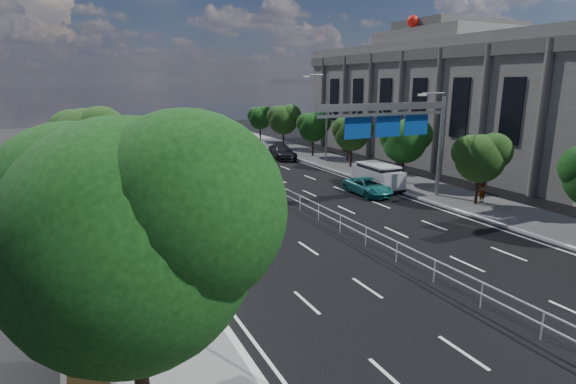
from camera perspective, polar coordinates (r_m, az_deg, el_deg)
ground at (r=20.61m, az=16.41°, el=-10.10°), size 160.00×160.00×0.00m
sidewalk_near at (r=15.94m, az=-17.53°, el=-17.38°), size 5.00×140.00×0.14m
kerb_near at (r=16.39m, az=-8.54°, el=-15.93°), size 0.25×140.00×0.15m
kerb_far at (r=27.21m, az=30.63°, el=-5.47°), size 0.25×140.00×0.15m
median_fence at (r=39.20m, az=-6.18°, el=2.53°), size 0.05×85.00×1.02m
hedge_near at (r=20.21m, az=-25.01°, el=-10.25°), size 1.00×36.00×0.44m
toilet_sign at (r=14.76m, az=-16.24°, el=-7.45°), size 1.62×0.18×4.34m
overhead_gantry at (r=31.02m, az=13.84°, el=8.72°), size 10.24×0.38×7.45m
streetlight_far at (r=46.23m, az=4.61°, el=10.14°), size 2.78×2.40×9.00m
civic_hall at (r=51.29m, az=20.07°, el=10.91°), size 14.40×36.00×14.35m
near_tree_big at (r=9.61m, az=-19.16°, el=-4.50°), size 5.72×5.33×7.71m
near_tree_back at (r=31.83m, az=-24.10°, el=6.24°), size 4.84×4.51×6.69m
far_tree_c at (r=32.26m, az=23.31°, el=4.27°), size 3.52×3.28×4.94m
far_tree_d at (r=37.47m, az=14.66°, el=6.54°), size 3.85×3.59×5.34m
far_tree_e at (r=43.40m, az=8.15°, el=7.62°), size 3.63×3.38×5.13m
far_tree_f at (r=49.74m, az=3.24°, el=8.44°), size 3.52×3.28×5.02m
far_tree_g at (r=56.35m, az=-0.54°, el=9.36°), size 3.96×3.69×5.45m
far_tree_h at (r=63.19m, az=-3.54°, el=9.52°), size 3.41×3.18×4.91m
white_minivan at (r=44.55m, az=-17.08°, el=4.08°), size 2.60×5.20×2.18m
red_bus at (r=62.00m, az=-21.06°, el=6.96°), size 3.04×11.08×3.28m
near_car_silver at (r=50.54m, az=-12.13°, el=5.04°), size 1.79×4.12×1.38m
near_car_dark at (r=74.85m, az=-20.13°, el=7.30°), size 2.05×4.44×1.41m
silver_minivan at (r=35.70m, az=11.29°, el=1.93°), size 2.21×4.77×1.95m
parked_car_teal at (r=33.74m, az=10.12°, el=0.69°), size 2.10×4.42×1.22m
parked_car_dark at (r=48.89m, az=-0.79°, el=5.13°), size 2.66×5.37×1.50m
pedestrian_a at (r=33.07m, az=23.42°, el=0.13°), size 0.66×0.48×1.67m
pedestrian_b at (r=47.94m, az=7.71°, el=5.25°), size 1.18×1.12×1.91m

